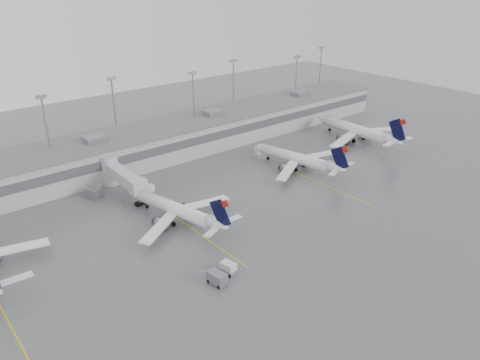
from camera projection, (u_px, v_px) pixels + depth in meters
ground at (334, 243)px, 85.97m from camera, size 260.00×260.00×0.00m
terminal at (168, 139)px, 125.11m from camera, size 152.00×17.00×9.45m
light_masts at (155, 106)px, 125.92m from camera, size 142.40×8.00×20.60m
jet_bridge_right at (118, 174)px, 104.81m from camera, size 4.00×17.20×7.00m
stand_markings at (250, 197)px, 102.89m from camera, size 105.25×40.00×0.01m
jet_mid_left at (178, 210)px, 91.91m from camera, size 23.39×26.51×8.70m
jet_mid_right at (299, 158)px, 116.30m from camera, size 24.20×27.37×8.93m
jet_far_right at (358, 130)px, 135.01m from camera, size 28.33×31.80×10.28m
baggage_tug at (228, 269)px, 77.22m from camera, size 2.34×3.23×1.92m
baggage_cart at (217, 278)px, 74.40m from camera, size 2.30×3.45×2.06m
gse_uld_b at (149, 189)px, 105.13m from camera, size 2.54×2.16×1.52m
gse_uld_c at (259, 150)px, 126.82m from camera, size 2.58×1.84×1.73m
gse_loader at (94, 193)px, 102.31m from camera, size 3.28×4.00×2.16m
cone_b at (122, 201)px, 100.48m from camera, size 0.40×0.40×0.64m
cone_c at (278, 154)px, 125.60m from camera, size 0.44×0.44×0.70m
cone_d at (350, 132)px, 142.66m from camera, size 0.46×0.46×0.73m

